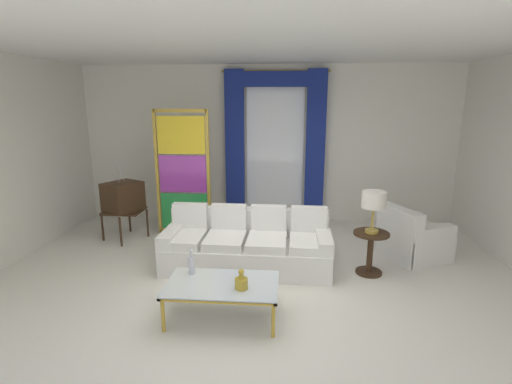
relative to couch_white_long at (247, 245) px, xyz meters
The scene contains 14 objects.
ground_plane 0.78m from the couch_white_long, 77.66° to the right, with size 16.00×16.00×0.00m, color silver.
wall_rear 2.65m from the couch_white_long, 86.31° to the left, with size 8.00×0.12×3.00m, color white.
ceiling_slab 2.72m from the couch_white_long, 33.95° to the left, with size 8.00×7.60×0.04m, color white.
curtained_window 2.64m from the couch_white_long, 82.09° to the left, with size 2.00×0.17×2.70m.
couch_white_long is the anchor object (origin of this frame).
coffee_table 1.39m from the couch_white_long, 95.44° to the right, with size 1.21×0.71×0.41m.
bottle_blue_decanter 1.50m from the couch_white_long, 86.55° to the right, with size 0.14×0.14×0.22m.
bottle_crystal_tall 1.31m from the couch_white_long, 113.56° to the right, with size 0.07×0.07×0.30m.
vintage_tv 2.44m from the couch_white_long, 157.26° to the left, with size 0.73×0.76×1.35m.
armchair_white 2.49m from the couch_white_long, 11.60° to the left, with size 1.08×1.07×0.80m.
stained_glass_divider 1.89m from the couch_white_long, 135.69° to the left, with size 0.95×0.05×2.20m.
peacock_figurine 1.25m from the couch_white_long, 134.79° to the left, with size 0.44×0.60×0.50m.
round_side_table 1.71m from the couch_white_long, ahead, with size 0.48×0.48×0.59m.
table_lamp_brass 1.85m from the couch_white_long, ahead, with size 0.32×0.32×0.57m.
Camera 1 is at (0.39, -4.40, 2.33)m, focal length 26.67 mm.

